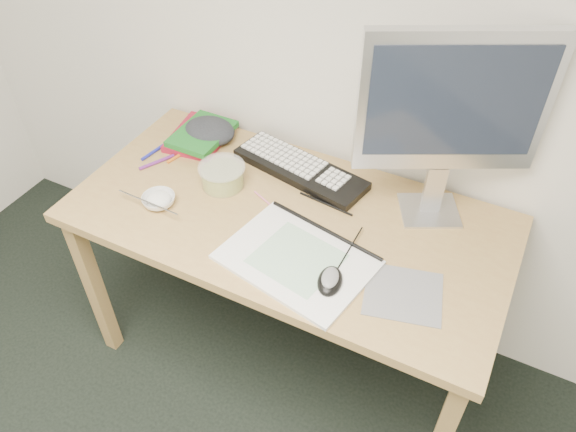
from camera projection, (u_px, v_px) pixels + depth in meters
name	position (u px, v px, depth m)	size (l,w,h in m)	color
desk	(288.00, 234.00, 1.84)	(1.40, 0.70, 0.75)	tan
mousepad	(403.00, 294.00, 1.55)	(0.21, 0.19, 0.00)	slate
sketchpad	(297.00, 260.00, 1.64)	(0.42, 0.30, 0.01)	white
keyboard	(300.00, 169.00, 1.94)	(0.48, 0.15, 0.03)	black
monitor	(453.00, 109.00, 1.54)	(0.49, 0.27, 0.61)	silver
mouse	(330.00, 278.00, 1.55)	(0.07, 0.11, 0.04)	black
rice_bowl	(159.00, 200.00, 1.81)	(0.11, 0.11, 0.03)	silver
chopsticks	(148.00, 202.00, 1.78)	(0.02, 0.02, 0.22)	silver
fruit_tub	(222.00, 176.00, 1.87)	(0.16, 0.16, 0.08)	#DCC94D
book_red	(200.00, 136.00, 2.08)	(0.19, 0.25, 0.03)	maroon
book_green	(202.00, 134.00, 2.05)	(0.17, 0.24, 0.02)	#1B6D23
cloth_lump	(209.00, 131.00, 2.07)	(0.16, 0.14, 0.07)	#24252B
pencil_pink	(269.00, 204.00, 1.82)	(0.01, 0.01, 0.16)	pink
pencil_tan	(300.00, 220.00, 1.77)	(0.01, 0.01, 0.18)	tan
pencil_black	(326.00, 204.00, 1.82)	(0.01, 0.01, 0.20)	black
marker_blue	(155.00, 151.00, 2.03)	(0.01, 0.01, 0.13)	#1D22A0
marker_orange	(180.00, 155.00, 2.01)	(0.01, 0.01, 0.12)	orange
marker_purple	(157.00, 162.00, 1.98)	(0.01, 0.01, 0.13)	#66227D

